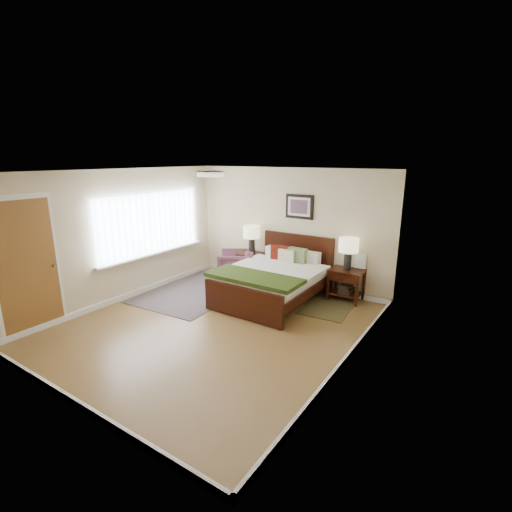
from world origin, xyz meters
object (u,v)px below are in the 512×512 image
at_px(nightstand_left, 251,259).
at_px(lamp_left, 252,234).
at_px(lamp_right, 349,247).
at_px(armchair, 236,266).
at_px(nightstand_right, 346,282).
at_px(bed, 274,275).
at_px(rug_persian, 196,291).

bearing_deg(nightstand_left, lamp_left, 90.00).
xyz_separation_m(lamp_right, armchair, (-2.44, -0.27, -0.71)).
distance_m(lamp_left, lamp_right, 2.21).
bearing_deg(nightstand_right, lamp_left, 179.66).
distance_m(bed, lamp_right, 1.51).
height_order(lamp_right, armchair, lamp_right).
bearing_deg(rug_persian, armchair, 68.64).
distance_m(lamp_left, rug_persian, 1.74).
bearing_deg(bed, nightstand_left, 143.43).
distance_m(nightstand_right, armchair, 2.45).
height_order(bed, rug_persian, bed).
bearing_deg(armchair, rug_persian, -47.07).
bearing_deg(lamp_right, lamp_left, 180.00).
bearing_deg(lamp_left, bed, -37.32).
distance_m(nightstand_right, lamp_left, 2.31).
height_order(nightstand_left, lamp_left, lamp_left).
bearing_deg(nightstand_right, bed, -145.99).
bearing_deg(lamp_right, armchair, -173.69).
relative_size(nightstand_right, lamp_left, 1.02).
xyz_separation_m(nightstand_left, lamp_left, (0.00, 0.02, 0.56)).
relative_size(lamp_left, rug_persian, 0.25).
xyz_separation_m(lamp_left, lamp_right, (2.21, 0.00, -0.01)).
relative_size(nightstand_left, rug_persian, 0.26).
relative_size(lamp_right, rug_persian, 0.25).
xyz_separation_m(nightstand_right, lamp_left, (-2.21, 0.01, 0.69)).
height_order(armchair, rug_persian, armchair).
xyz_separation_m(nightstand_left, nightstand_right, (2.21, 0.01, -0.13)).
height_order(nightstand_right, rug_persian, nightstand_right).
xyz_separation_m(bed, lamp_right, (1.16, 0.80, 0.54)).
relative_size(bed, nightstand_right, 3.35).
bearing_deg(armchair, lamp_right, 66.87).
distance_m(armchair, rug_persian, 1.10).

